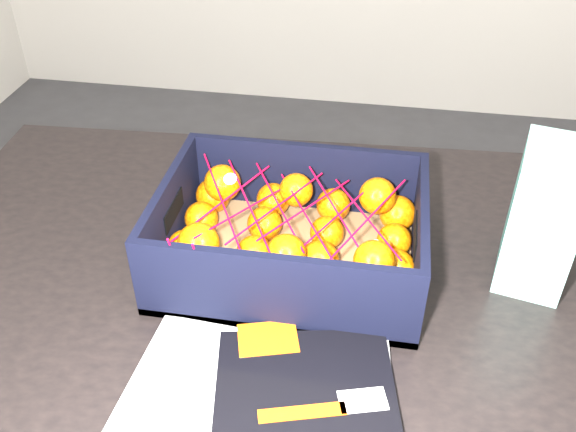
% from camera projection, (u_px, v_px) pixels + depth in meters
% --- Properties ---
extents(ground, '(3.50, 3.50, 0.00)m').
position_uv_depth(ground, '(335.00, 416.00, 1.61)').
color(ground, '#39393C').
rests_on(ground, ground).
extents(table, '(1.24, 0.86, 0.75)m').
position_uv_depth(table, '(298.00, 328.00, 0.97)').
color(table, black).
rests_on(table, ground).
extents(magazine_stack, '(0.36, 0.31, 0.02)m').
position_uv_depth(magazine_stack, '(271.00, 424.00, 0.71)').
color(magazine_stack, silver).
rests_on(magazine_stack, table).
extents(produce_crate, '(0.37, 0.28, 0.13)m').
position_uv_depth(produce_crate, '(291.00, 242.00, 0.92)').
color(produce_crate, '#8D6341').
rests_on(produce_crate, table).
extents(clementine_heap, '(0.35, 0.26, 0.10)m').
position_uv_depth(clementine_heap, '(292.00, 236.00, 0.91)').
color(clementine_heap, '#DC6104').
rests_on(clementine_heap, produce_crate).
extents(mesh_net, '(0.31, 0.25, 0.09)m').
position_uv_depth(mesh_net, '(284.00, 213.00, 0.88)').
color(mesh_net, red).
rests_on(mesh_net, clementine_heap).
extents(retail_carton, '(0.12, 0.15, 0.20)m').
position_uv_depth(retail_carton, '(543.00, 216.00, 0.87)').
color(retail_carton, white).
rests_on(retail_carton, table).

